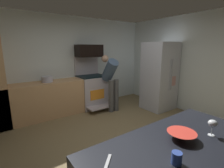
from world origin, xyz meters
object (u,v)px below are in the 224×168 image
object	(u,v)px
mixing_bowl_large	(181,135)
oven_range	(92,90)
person_cook	(111,78)
stock_pot	(47,79)
wine_glass_mid	(213,124)
mug_coffee	(177,158)
microwave	(89,51)
refrigerator	(159,76)

from	to	relation	value
mixing_bowl_large	oven_range	bearing A→B (deg)	74.95
oven_range	mixing_bowl_large	distance (m)	3.60
person_cook	mixing_bowl_large	world-z (taller)	person_cook
mixing_bowl_large	stock_pot	distance (m)	3.48
stock_pot	person_cook	bearing A→B (deg)	-19.50
wine_glass_mid	stock_pot	bearing A→B (deg)	99.50
mixing_bowl_large	wine_glass_mid	bearing A→B (deg)	-24.59
wine_glass_mid	mug_coffee	bearing A→B (deg)	-176.40
microwave	refrigerator	size ratio (longest dim) A/B	0.39
wine_glass_mid	stock_pot	world-z (taller)	wine_glass_mid
microwave	mixing_bowl_large	bearing A→B (deg)	-104.67
stock_pot	mixing_bowl_large	bearing A→B (deg)	-84.93
refrigerator	person_cook	world-z (taller)	refrigerator
oven_range	person_cook	bearing A→B (deg)	-59.43
mixing_bowl_large	mug_coffee	distance (m)	0.38
person_cook	wine_glass_mid	xyz separation A→B (m)	(-0.95, -3.05, 0.11)
person_cook	wine_glass_mid	world-z (taller)	person_cook
oven_range	person_cook	xyz separation A→B (m)	(0.32, -0.54, 0.41)
refrigerator	mug_coffee	world-z (taller)	refrigerator
oven_range	person_cook	size ratio (longest dim) A/B	0.96
oven_range	stock_pot	bearing A→B (deg)	179.35
mixing_bowl_large	wine_glass_mid	world-z (taller)	wine_glass_mid
refrigerator	wine_glass_mid	world-z (taller)	refrigerator
person_cook	mixing_bowl_large	xyz separation A→B (m)	(-1.24, -2.91, 0.02)
refrigerator	person_cook	distance (m)	1.39
person_cook	stock_pot	bearing A→B (deg)	160.50
refrigerator	wine_glass_mid	distance (m)	3.20
wine_glass_mid	stock_pot	size ratio (longest dim) A/B	0.60
refrigerator	stock_pot	size ratio (longest dim) A/B	7.04
mixing_bowl_large	stock_pot	bearing A→B (deg)	95.07
refrigerator	person_cook	size ratio (longest dim) A/B	1.23
microwave	mug_coffee	xyz separation A→B (m)	(-1.27, -3.72, -0.71)
refrigerator	person_cook	bearing A→B (deg)	150.45
mug_coffee	mixing_bowl_large	bearing A→B (deg)	27.14
oven_range	microwave	size ratio (longest dim) A/B	2.00
wine_glass_mid	person_cook	bearing A→B (deg)	72.72
person_cook	stock_pot	world-z (taller)	person_cook
mixing_bowl_large	refrigerator	bearing A→B (deg)	42.19
oven_range	wine_glass_mid	size ratio (longest dim) A/B	9.14
refrigerator	stock_pot	bearing A→B (deg)	155.89
microwave	mug_coffee	bearing A→B (deg)	-108.85
microwave	stock_pot	xyz separation A→B (m)	(-1.23, -0.08, -0.68)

